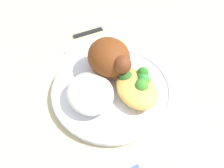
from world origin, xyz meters
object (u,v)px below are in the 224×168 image
at_px(rice_pile, 90,93).
at_px(fork, 95,43).
at_px(knife, 102,28).
at_px(roasted_chicken, 110,58).
at_px(mac_cheese_with_broccoli, 137,86).
at_px(plate, 112,90).

height_order(rice_pile, fork, rice_pile).
bearing_deg(fork, knife, 144.88).
bearing_deg(roasted_chicken, fork, -179.85).
bearing_deg(mac_cheese_with_broccoli, plate, -122.40).
height_order(plate, rice_pile, rice_pile).
bearing_deg(plate, knife, 167.79).
distance_m(plate, fork, 0.16).
bearing_deg(knife, mac_cheese_with_broccoli, -0.53).
distance_m(plate, rice_pile, 0.06).
xyz_separation_m(rice_pile, mac_cheese_with_broccoli, (0.02, 0.09, -0.00)).
distance_m(fork, knife, 0.06).
xyz_separation_m(plate, fork, (-0.16, 0.01, -0.01)).
bearing_deg(roasted_chicken, mac_cheese_with_broccoli, 22.90).
xyz_separation_m(mac_cheese_with_broccoli, knife, (-0.24, 0.00, -0.03)).
distance_m(plate, knife, 0.21).
relative_size(mac_cheese_with_broccoli, fork, 0.73).
xyz_separation_m(mac_cheese_with_broccoli, fork, (-0.19, -0.03, -0.03)).
relative_size(roasted_chicken, knife, 0.57).
distance_m(rice_pile, fork, 0.19).
relative_size(rice_pile, knife, 0.54).
bearing_deg(plate, fork, 175.91).
relative_size(roasted_chicken, mac_cheese_with_broccoli, 1.05).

